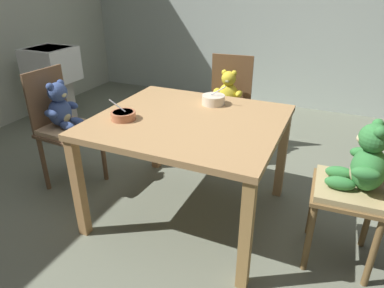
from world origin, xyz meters
name	(u,v)px	position (x,y,z in m)	size (l,w,h in m)	color
ground_plane	(189,214)	(0.00, 0.00, -0.02)	(5.20, 5.20, 0.04)	slate
dining_table	(189,131)	(0.00, 0.00, 0.63)	(1.14, 1.03, 0.71)	#AA8151
teddy_chair_near_right	(362,175)	(1.01, -0.04, 0.57)	(0.40, 0.41, 0.92)	brown
teddy_chair_near_left	(63,119)	(-1.01, -0.03, 0.55)	(0.39, 0.40, 0.91)	brown
teddy_chair_far_center	(228,98)	(-0.06, 0.97, 0.53)	(0.43, 0.43, 0.89)	brown
porridge_bowl_cream_far_center	(213,100)	(0.05, 0.31, 0.74)	(0.17, 0.16, 0.14)	beige
porridge_bowl_terracotta_near_left	(123,115)	(-0.36, -0.17, 0.74)	(0.16, 0.15, 0.12)	#BE714E
sink_basin	(53,75)	(-2.05, 0.95, 0.54)	(0.45, 0.45, 0.83)	#B7B2A8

